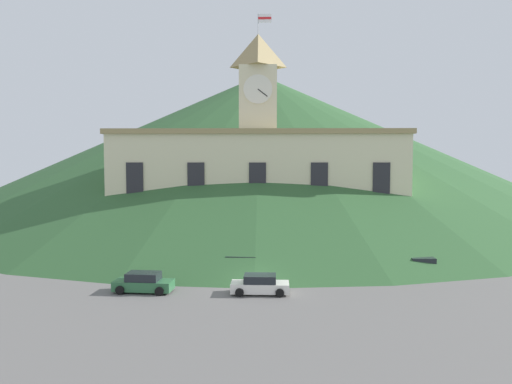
% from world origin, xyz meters
% --- Properties ---
extents(ground_plane, '(160.00, 160.00, 0.00)m').
position_xyz_m(ground_plane, '(0.00, 0.00, 0.00)').
color(ground_plane, '#605E5B').
extents(civic_building, '(35.70, 10.48, 28.02)m').
position_xyz_m(civic_building, '(0.00, 22.22, 7.63)').
color(civic_building, beige).
rests_on(civic_building, ground).
extents(banner_fence, '(33.05, 0.12, 2.14)m').
position_xyz_m(banner_fence, '(-0.00, 13.52, 1.07)').
color(banner_fence, red).
rests_on(banner_fence, ground).
extents(hillside_backdrop, '(117.80, 117.80, 26.73)m').
position_xyz_m(hillside_backdrop, '(0.00, 59.03, 13.36)').
color(hillside_backdrop, '#2D562D').
rests_on(hillside_backdrop, ground).
extents(street_lamp_left, '(1.26, 0.36, 4.31)m').
position_xyz_m(street_lamp_left, '(-5.43, 14.26, 3.19)').
color(street_lamp_left, black).
rests_on(street_lamp_left, ground).
extents(street_lamp_far_right, '(1.26, 0.36, 4.33)m').
position_xyz_m(street_lamp_far_right, '(6.02, 14.26, 3.21)').
color(street_lamp_far_right, black).
rests_on(street_lamp_far_right, ground).
extents(car_yellow_coupe, '(4.30, 2.33, 1.35)m').
position_xyz_m(car_yellow_coupe, '(-7.81, 9.09, 0.63)').
color(car_yellow_coupe, yellow).
rests_on(car_yellow_coupe, ground).
extents(car_black_suv, '(5.03, 2.66, 1.80)m').
position_xyz_m(car_black_suv, '(-1.24, 5.02, 0.83)').
color(car_black_suv, black).
rests_on(car_black_suv, ground).
extents(car_green_wagon, '(4.74, 2.44, 1.55)m').
position_xyz_m(car_green_wagon, '(-8.71, -0.94, 0.72)').
color(car_green_wagon, '#2D663D').
rests_on(car_green_wagon, ground).
extents(car_blue_van, '(5.11, 2.38, 2.10)m').
position_xyz_m(car_blue_van, '(-15.72, 10.46, 0.96)').
color(car_blue_van, '#284C99').
rests_on(car_blue_van, ground).
extents(car_silver_hatch, '(3.92, 2.04, 1.50)m').
position_xyz_m(car_silver_hatch, '(15.21, 5.83, 0.69)').
color(car_silver_hatch, '#B7B7BC').
rests_on(car_silver_hatch, ground).
extents(car_white_taxi, '(4.54, 2.21, 1.50)m').
position_xyz_m(car_white_taxi, '(0.48, -1.31, 0.69)').
color(car_white_taxi, white).
rests_on(car_white_taxi, ground).
extents(pedestrian, '(0.45, 0.45, 1.75)m').
position_xyz_m(pedestrian, '(2.59, 10.57, 0.96)').
color(pedestrian, olive).
rests_on(pedestrian, ground).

